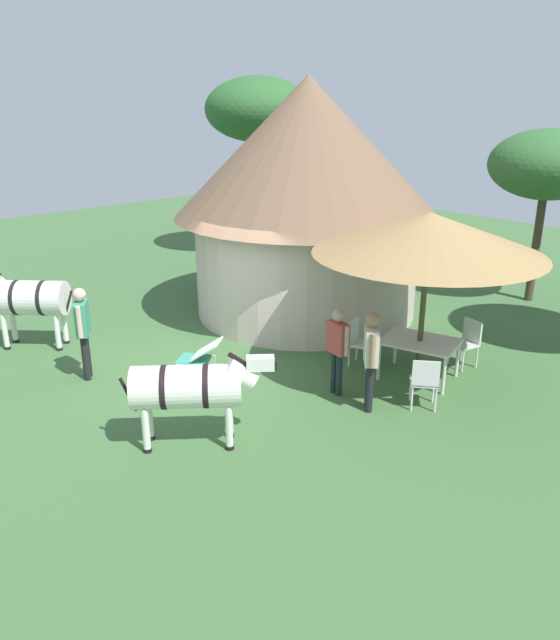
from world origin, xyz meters
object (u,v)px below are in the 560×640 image
thatched_hut (307,190)px  guest_beside_umbrella (338,344)px  patio_dining_table (420,345)px  standing_watcher (83,325)px  acacia_tree_right_background (548,165)px  patio_chair_west_end (425,380)px  patio_chair_near_hut (467,340)px  shade_umbrella (429,233)px  acacia_tree_behind_hut (258,110)px  zebra_nearest_camera (191,387)px  patio_chair_east_end (358,339)px  guest_behind_table (371,353)px  zebra_by_umbrella (28,299)px  striped_lounge_chair (199,358)px

thatched_hut → guest_beside_umbrella: size_ratio=3.90×
patio_dining_table → guest_beside_umbrella: bearing=-110.6°
standing_watcher → acacia_tree_right_background: acacia_tree_right_background is taller
patio_dining_table → patio_chair_west_end: patio_chair_west_end is taller
patio_chair_near_hut → shade_umbrella: bearing=90.0°
thatched_hut → patio_chair_near_hut: bearing=-0.3°
patio_chair_near_hut → acacia_tree_behind_hut: acacia_tree_behind_hut is taller
thatched_hut → zebra_nearest_camera: thatched_hut is taller
shade_umbrella → patio_chair_west_end: size_ratio=4.43×
patio_chair_east_end → patio_chair_near_hut: (1.43, 1.51, 0.00)m
shade_umbrella → patio_chair_near_hut: shade_umbrella is taller
guest_behind_table → patio_chair_near_hut: bearing=133.8°
patio_chair_near_hut → acacia_tree_right_background: (-1.07, 4.76, 2.82)m
patio_chair_east_end → zebra_by_umbrella: 6.66m
patio_dining_table → patio_chair_east_end: 1.20m
standing_watcher → acacia_tree_behind_hut: bearing=155.4°
striped_lounge_chair → zebra_by_umbrella: size_ratio=0.57×
patio_chair_west_end → standing_watcher: (-4.88, -3.50, 0.51)m
patio_chair_near_hut → guest_beside_umbrella: size_ratio=0.58×
thatched_hut → acacia_tree_right_background: bearing=55.2°
guest_behind_table → striped_lounge_chair: guest_behind_table is taller
patio_dining_table → guest_behind_table: guest_behind_table is taller
patio_dining_table → shade_umbrella: bearing=45.0°
thatched_hut → guest_behind_table: (4.23, -2.79, -1.86)m
striped_lounge_chair → zebra_by_umbrella: 3.84m
standing_watcher → striped_lounge_chair: size_ratio=1.80×
patio_chair_near_hut → patio_chair_west_end: bearing=116.6°
shade_umbrella → zebra_by_umbrella: (-6.31, -4.52, -1.66)m
patio_chair_east_end → acacia_tree_right_background: (0.36, 6.27, 2.82)m
guest_behind_table → standing_watcher: 5.13m
acacia_tree_behind_hut → acacia_tree_right_background: acacia_tree_behind_hut is taller
shade_umbrella → patio_dining_table: (-0.00, -0.00, -2.03)m
patio_dining_table → patio_chair_east_end: (-1.14, -0.35, -0.14)m
shade_umbrella → acacia_tree_behind_hut: acacia_tree_behind_hut is taller
thatched_hut → patio_chair_west_end: thatched_hut is taller
patio_chair_west_end → zebra_nearest_camera: 3.84m
guest_behind_table → acacia_tree_behind_hut: 11.22m
thatched_hut → patio_chair_east_end: (2.93, -1.53, -2.35)m
acacia_tree_right_background → acacia_tree_behind_hut: bearing=-166.6°
shade_umbrella → acacia_tree_behind_hut: (-8.95, 3.97, 1.77)m
patio_chair_east_end → acacia_tree_behind_hut: size_ratio=0.16×
patio_chair_west_end → patio_chair_near_hut: 2.13m
zebra_nearest_camera → striped_lounge_chair: bearing=-178.4°
striped_lounge_chair → patio_chair_west_end: bearing=-100.4°
patio_chair_east_end → zebra_nearest_camera: bearing=-14.1°
patio_dining_table → patio_chair_west_end: bearing=-50.7°
acacia_tree_behind_hut → guest_behind_table: bearing=-31.5°
patio_chair_west_end → patio_chair_near_hut: same height
patio_chair_east_end → standing_watcher: (-2.99, -4.07, 0.51)m
guest_behind_table → patio_chair_east_end: bearing=-177.5°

